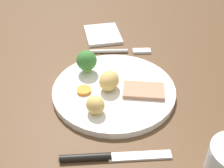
# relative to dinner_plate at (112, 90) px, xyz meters

# --- Properties ---
(dining_table) EXTENTS (1.20, 0.84, 0.04)m
(dining_table) POSITION_rel_dinner_plate_xyz_m (-0.03, 0.00, -0.02)
(dining_table) COLOR brown
(dining_table) RESTS_ON ground
(dinner_plate) EXTENTS (0.25, 0.25, 0.01)m
(dinner_plate) POSITION_rel_dinner_plate_xyz_m (0.00, 0.00, 0.00)
(dinner_plate) COLOR white
(dinner_plate) RESTS_ON dining_table
(meat_slice_main) EXTENTS (0.06, 0.09, 0.01)m
(meat_slice_main) POSITION_rel_dinner_plate_xyz_m (0.01, 0.06, 0.01)
(meat_slice_main) COLOR tan
(meat_slice_main) RESTS_ON dinner_plate
(roast_potato_left) EXTENTS (0.05, 0.05, 0.03)m
(roast_potato_left) POSITION_rel_dinner_plate_xyz_m (0.07, -0.03, 0.02)
(roast_potato_left) COLOR #D8B260
(roast_potato_left) RESTS_ON dinner_plate
(roast_potato_right) EXTENTS (0.06, 0.05, 0.04)m
(roast_potato_right) POSITION_rel_dinner_plate_xyz_m (0.00, -0.01, 0.03)
(roast_potato_right) COLOR #D8B260
(roast_potato_right) RESTS_ON dinner_plate
(carrot_coin_front) EXTENTS (0.03, 0.03, 0.01)m
(carrot_coin_front) POSITION_rel_dinner_plate_xyz_m (0.01, -0.06, 0.01)
(carrot_coin_front) COLOR orange
(carrot_coin_front) RESTS_ON dinner_plate
(broccoli_floret) EXTENTS (0.04, 0.04, 0.05)m
(broccoli_floret) POSITION_rel_dinner_plate_xyz_m (-0.06, -0.06, 0.03)
(broccoli_floret) COLOR #8CB766
(broccoli_floret) RESTS_ON dinner_plate
(fork) EXTENTS (0.02, 0.15, 0.01)m
(fork) POSITION_rel_dinner_plate_xyz_m (-0.16, 0.02, -0.00)
(fork) COLOR silver
(fork) RESTS_ON dining_table
(knife) EXTENTS (0.03, 0.19, 0.01)m
(knife) POSITION_rel_dinner_plate_xyz_m (0.17, -0.01, -0.00)
(knife) COLOR black
(knife) RESTS_ON dining_table
(folded_napkin) EXTENTS (0.13, 0.11, 0.01)m
(folded_napkin) POSITION_rel_dinner_plate_xyz_m (-0.24, -0.03, -0.00)
(folded_napkin) COLOR white
(folded_napkin) RESTS_ON dining_table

